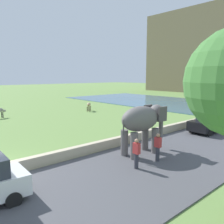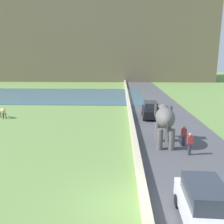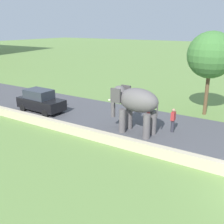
# 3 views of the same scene
# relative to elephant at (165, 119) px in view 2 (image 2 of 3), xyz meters

# --- Properties ---
(ground_plane) EXTENTS (220.00, 220.00, 0.00)m
(ground_plane) POSITION_rel_elephant_xyz_m (-3.44, -7.87, -2.04)
(ground_plane) COLOR #6B8E47
(road_surface) EXTENTS (7.00, 120.00, 0.06)m
(road_surface) POSITION_rel_elephant_xyz_m (1.56, 12.13, -2.01)
(road_surface) COLOR #4C4C51
(road_surface) RESTS_ON ground
(barrier_wall) EXTENTS (0.40, 110.00, 0.62)m
(barrier_wall) POSITION_rel_elephant_xyz_m (-2.24, 10.13, -1.73)
(barrier_wall) COLOR beige
(barrier_wall) RESTS_ON ground
(lake) EXTENTS (36.00, 18.00, 0.08)m
(lake) POSITION_rel_elephant_xyz_m (-17.44, 24.20, -2.00)
(lake) COLOR #426B84
(lake) RESTS_ON ground
(hill_distant) EXTENTS (64.00, 28.00, 22.97)m
(hill_distant) POSITION_rel_elephant_xyz_m (-9.44, 62.45, 9.45)
(hill_distant) COLOR #75664C
(hill_distant) RESTS_ON ground
(elephant) EXTENTS (1.54, 3.50, 2.99)m
(elephant) POSITION_rel_elephant_xyz_m (0.00, 0.00, 0.00)
(elephant) COLOR #605B5B
(elephant) RESTS_ON ground
(person_beside_elephant) EXTENTS (0.36, 0.22, 1.63)m
(person_beside_elephant) POSITION_rel_elephant_xyz_m (1.43, -0.35, -1.16)
(person_beside_elephant) COLOR #33333D
(person_beside_elephant) RESTS_ON ground
(person_trailing) EXTENTS (0.36, 0.22, 1.63)m
(person_trailing) POSITION_rel_elephant_xyz_m (1.40, -2.04, -1.16)
(person_trailing) COLOR #33333D
(person_trailing) RESTS_ON ground
(car_black) EXTENTS (1.90, 4.05, 1.80)m
(car_black) POSITION_rel_elephant_xyz_m (-0.01, 8.46, -1.14)
(car_black) COLOR black
(car_black) RESTS_ON ground
(car_white) EXTENTS (1.93, 4.07, 1.80)m
(car_white) POSITION_rel_elephant_xyz_m (-0.01, -9.19, -1.14)
(car_white) COLOR white
(car_white) RESTS_ON ground
(cow_tan) EXTENTS (1.20, 1.23, 1.15)m
(cow_tan) POSITION_rel_elephant_xyz_m (-16.44, 7.77, -1.20)
(cow_tan) COLOR tan
(cow_tan) RESTS_ON ground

